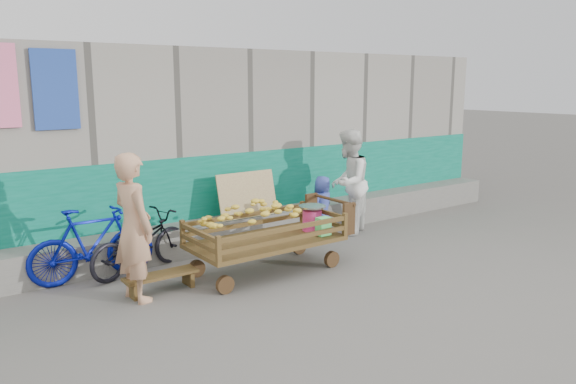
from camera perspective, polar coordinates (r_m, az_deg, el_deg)
ground at (r=6.92m, az=3.75°, el=-10.02°), size 80.00×80.00×0.00m
building_wall at (r=9.96m, az=-11.30°, el=4.97°), size 12.00×3.50×3.00m
banana_cart at (r=7.38m, az=-2.51°, el=-3.48°), size 2.20×1.01×0.94m
bench at (r=7.02m, az=-12.78°, el=-8.55°), size 0.90×0.27×0.22m
vendor_man at (r=6.65m, az=-15.42°, el=-3.48°), size 0.50×0.69×1.73m
woman at (r=9.29m, az=6.16°, el=0.98°), size 1.07×1.01×1.74m
child at (r=9.21m, az=3.52°, el=-1.43°), size 0.57×0.47×0.99m
bicycle_dark at (r=7.70m, az=-14.84°, el=-5.02°), size 1.63×0.96×0.81m
bicycle_blue at (r=7.55m, az=-19.28°, el=-5.02°), size 1.60×0.50×0.95m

